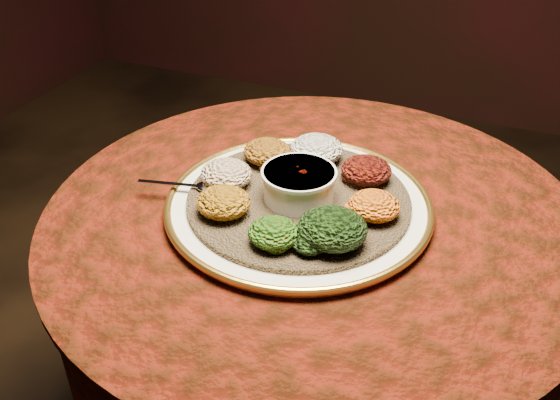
% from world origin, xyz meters
% --- Properties ---
extents(table, '(0.96, 0.96, 0.73)m').
position_xyz_m(table, '(0.00, 0.00, 0.55)').
color(table, black).
rests_on(table, ground).
extents(platter, '(0.57, 0.57, 0.02)m').
position_xyz_m(platter, '(-0.03, -0.01, 0.75)').
color(platter, silver).
rests_on(platter, table).
extents(injera, '(0.46, 0.46, 0.01)m').
position_xyz_m(injera, '(-0.03, -0.01, 0.76)').
color(injera, brown).
rests_on(injera, platter).
extents(stew_bowl, '(0.13, 0.13, 0.05)m').
position_xyz_m(stew_bowl, '(-0.03, -0.01, 0.79)').
color(stew_bowl, silver).
rests_on(stew_bowl, injera).
extents(spoon, '(0.15, 0.05, 0.01)m').
position_xyz_m(spoon, '(-0.20, -0.05, 0.77)').
color(spoon, silver).
rests_on(spoon, injera).
extents(portion_ayib, '(0.10, 0.10, 0.05)m').
position_xyz_m(portion_ayib, '(-0.04, 0.12, 0.79)').
color(portion_ayib, silver).
rests_on(portion_ayib, injera).
extents(portion_kitfo, '(0.09, 0.09, 0.04)m').
position_xyz_m(portion_kitfo, '(0.07, 0.09, 0.78)').
color(portion_kitfo, black).
rests_on(portion_kitfo, injera).
extents(portion_tikil, '(0.09, 0.08, 0.04)m').
position_xyz_m(portion_tikil, '(0.11, -0.01, 0.78)').
color(portion_tikil, '#A9600E').
rests_on(portion_tikil, injera).
extents(portion_gomen, '(0.11, 0.10, 0.05)m').
position_xyz_m(portion_gomen, '(0.07, -0.11, 0.79)').
color(portion_gomen, black).
rests_on(portion_gomen, injera).
extents(portion_mixveg, '(0.08, 0.08, 0.04)m').
position_xyz_m(portion_mixveg, '(-0.02, -0.15, 0.78)').
color(portion_mixveg, '#9E3F0A').
rests_on(portion_mixveg, injera).
extents(portion_kik, '(0.09, 0.09, 0.04)m').
position_xyz_m(portion_kik, '(-0.13, -0.10, 0.78)').
color(portion_kik, '#AC630F').
rests_on(portion_kik, injera).
extents(portion_timatim, '(0.09, 0.09, 0.04)m').
position_xyz_m(portion_timatim, '(-0.16, -0.02, 0.78)').
color(portion_timatim, maroon).
rests_on(portion_timatim, injera).
extents(portion_shiro, '(0.09, 0.09, 0.04)m').
position_xyz_m(portion_shiro, '(-0.13, 0.08, 0.78)').
color(portion_shiro, brown).
rests_on(portion_shiro, injera).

